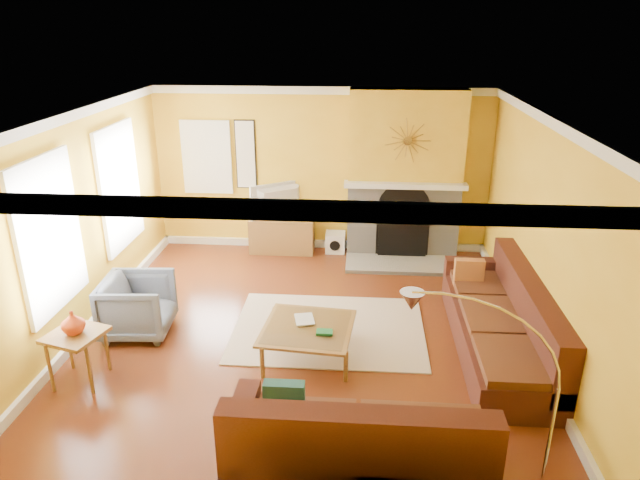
# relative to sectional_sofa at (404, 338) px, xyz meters

# --- Properties ---
(floor) EXTENTS (5.50, 6.00, 0.02)m
(floor) POSITION_rel_sectional_sofa_xyz_m (-1.17, 0.71, -0.46)
(floor) COLOR brown
(floor) RESTS_ON ground
(ceiling) EXTENTS (5.50, 6.00, 0.02)m
(ceiling) POSITION_rel_sectional_sofa_xyz_m (-1.17, 0.71, 2.26)
(ceiling) COLOR white
(ceiling) RESTS_ON ground
(wall_back) EXTENTS (5.50, 0.02, 2.70)m
(wall_back) POSITION_rel_sectional_sofa_xyz_m (-1.17, 3.72, 0.90)
(wall_back) COLOR gold
(wall_back) RESTS_ON ground
(wall_front) EXTENTS (5.50, 0.02, 2.70)m
(wall_front) POSITION_rel_sectional_sofa_xyz_m (-1.17, -2.30, 0.90)
(wall_front) COLOR gold
(wall_front) RESTS_ON ground
(wall_left) EXTENTS (0.02, 6.00, 2.70)m
(wall_left) POSITION_rel_sectional_sofa_xyz_m (-3.93, 0.71, 0.90)
(wall_left) COLOR gold
(wall_left) RESTS_ON ground
(wall_right) EXTENTS (0.02, 6.00, 2.70)m
(wall_right) POSITION_rel_sectional_sofa_xyz_m (1.59, 0.71, 0.90)
(wall_right) COLOR gold
(wall_right) RESTS_ON ground
(baseboard) EXTENTS (5.50, 6.00, 0.12)m
(baseboard) POSITION_rel_sectional_sofa_xyz_m (-1.17, 0.71, -0.39)
(baseboard) COLOR white
(baseboard) RESTS_ON floor
(crown_molding) EXTENTS (5.50, 6.00, 0.12)m
(crown_molding) POSITION_rel_sectional_sofa_xyz_m (-1.17, 0.71, 2.19)
(crown_molding) COLOR white
(crown_molding) RESTS_ON ceiling
(window_left_near) EXTENTS (0.06, 1.22, 1.72)m
(window_left_near) POSITION_rel_sectional_sofa_xyz_m (-3.89, 2.01, 1.05)
(window_left_near) COLOR white
(window_left_near) RESTS_ON wall_left
(window_left_far) EXTENTS (0.06, 1.22, 1.72)m
(window_left_far) POSITION_rel_sectional_sofa_xyz_m (-3.89, 0.11, 1.05)
(window_left_far) COLOR white
(window_left_far) RESTS_ON wall_left
(window_back) EXTENTS (0.82, 0.06, 1.22)m
(window_back) POSITION_rel_sectional_sofa_xyz_m (-3.07, 3.67, 1.10)
(window_back) COLOR white
(window_back) RESTS_ON wall_back
(wall_art) EXTENTS (0.34, 0.04, 1.14)m
(wall_art) POSITION_rel_sectional_sofa_xyz_m (-2.42, 3.68, 1.15)
(wall_art) COLOR white
(wall_art) RESTS_ON wall_back
(fireplace) EXTENTS (1.80, 0.40, 2.70)m
(fireplace) POSITION_rel_sectional_sofa_xyz_m (0.18, 3.51, 0.90)
(fireplace) COLOR #9D9A95
(fireplace) RESTS_ON floor
(mantel) EXTENTS (1.92, 0.22, 0.08)m
(mantel) POSITION_rel_sectional_sofa_xyz_m (0.18, 3.27, 0.80)
(mantel) COLOR white
(mantel) RESTS_ON fireplace
(hearth) EXTENTS (1.80, 0.70, 0.06)m
(hearth) POSITION_rel_sectional_sofa_xyz_m (0.18, 2.96, -0.42)
(hearth) COLOR #9D9A95
(hearth) RESTS_ON floor
(sunburst) EXTENTS (0.70, 0.04, 0.70)m
(sunburst) POSITION_rel_sectional_sofa_xyz_m (0.18, 3.28, 1.50)
(sunburst) COLOR olive
(sunburst) RESTS_ON fireplace
(rug) EXTENTS (2.40, 1.80, 0.02)m
(rug) POSITION_rel_sectional_sofa_xyz_m (-0.87, 0.89, -0.44)
(rug) COLOR beige
(rug) RESTS_ON floor
(sectional_sofa) EXTENTS (3.16, 3.98, 0.90)m
(sectional_sofa) POSITION_rel_sectional_sofa_xyz_m (0.00, 0.00, 0.00)
(sectional_sofa) COLOR #481F17
(sectional_sofa) RESTS_ON floor
(coffee_table) EXTENTS (1.11, 1.11, 0.40)m
(coffee_table) POSITION_rel_sectional_sofa_xyz_m (-1.08, 0.26, -0.25)
(coffee_table) COLOR white
(coffee_table) RESTS_ON floor
(media_console) EXTENTS (1.07, 0.48, 0.59)m
(media_console) POSITION_rel_sectional_sofa_xyz_m (-1.82, 3.47, -0.16)
(media_console) COLOR olive
(media_console) RESTS_ON floor
(tv) EXTENTS (0.91, 0.68, 0.58)m
(tv) POSITION_rel_sectional_sofa_xyz_m (-1.82, 3.47, 0.43)
(tv) COLOR black
(tv) RESTS_ON media_console
(subwoofer) EXTENTS (0.32, 0.32, 0.32)m
(subwoofer) POSITION_rel_sectional_sofa_xyz_m (-0.92, 3.52, -0.29)
(subwoofer) COLOR white
(subwoofer) RESTS_ON floor
(armchair) EXTENTS (0.87, 0.85, 0.74)m
(armchair) POSITION_rel_sectional_sofa_xyz_m (-3.23, 0.65, -0.08)
(armchair) COLOR slate
(armchair) RESTS_ON floor
(side_table) EXTENTS (0.66, 0.66, 0.59)m
(side_table) POSITION_rel_sectional_sofa_xyz_m (-3.49, -0.39, -0.16)
(side_table) COLOR olive
(side_table) RESTS_ON floor
(vase) EXTENTS (0.27, 0.27, 0.26)m
(vase) POSITION_rel_sectional_sofa_xyz_m (-3.49, -0.39, 0.27)
(vase) COLOR #CC4016
(vase) RESTS_ON side_table
(book) EXTENTS (0.27, 0.33, 0.03)m
(book) POSITION_rel_sectional_sofa_xyz_m (-1.23, 0.36, -0.04)
(book) COLOR white
(book) RESTS_ON coffee_table
(arc_lamp) EXTENTS (1.23, 0.36, 1.89)m
(arc_lamp) POSITION_rel_sectional_sofa_xyz_m (0.47, -1.80, 0.50)
(arc_lamp) COLOR silver
(arc_lamp) RESTS_ON floor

